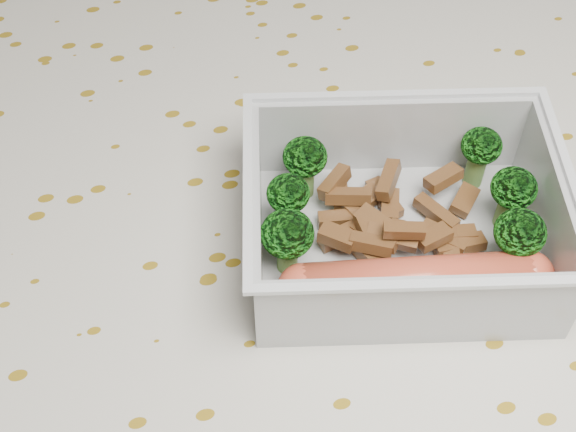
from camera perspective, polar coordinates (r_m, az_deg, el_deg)
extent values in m
cube|color=brown|center=(0.47, 1.14, -4.52)|extent=(1.40, 0.90, 0.04)
cube|color=beige|center=(0.45, 1.19, -2.90)|extent=(1.46, 0.96, 0.01)
cube|color=silver|center=(0.46, 7.82, -2.14)|extent=(0.19, 0.16, 0.00)
cube|color=silver|center=(0.47, 7.34, 5.72)|extent=(0.16, 0.04, 0.05)
cube|color=silver|center=(0.40, 9.27, -6.57)|extent=(0.16, 0.04, 0.05)
cube|color=silver|center=(0.45, 18.04, 0.34)|extent=(0.03, 0.11, 0.05)
cube|color=silver|center=(0.43, -2.18, -0.18)|extent=(0.03, 0.11, 0.05)
cube|color=silver|center=(0.46, 7.63, 8.54)|extent=(0.17, 0.04, 0.00)
cube|color=silver|center=(0.38, 9.89, -4.86)|extent=(0.17, 0.04, 0.00)
cube|color=silver|center=(0.44, 19.45, 2.66)|extent=(0.03, 0.12, 0.00)
cube|color=silver|center=(0.41, -2.89, 2.24)|extent=(0.03, 0.12, 0.00)
cylinder|color=#608C3F|center=(0.47, 1.18, 2.58)|extent=(0.01, 0.01, 0.02)
ellipsoid|color=#1A7812|center=(0.45, 1.22, 4.23)|extent=(0.03, 0.03, 0.02)
cylinder|color=#608C3F|center=(0.48, 13.18, 3.29)|extent=(0.01, 0.01, 0.02)
ellipsoid|color=#1A7812|center=(0.47, 13.61, 4.89)|extent=(0.02, 0.02, 0.02)
cylinder|color=#608C3F|center=(0.45, 0.01, -0.02)|extent=(0.01, 0.01, 0.02)
ellipsoid|color=#1A7812|center=(0.43, 0.01, 1.61)|extent=(0.02, 0.02, 0.02)
cylinder|color=#608C3F|center=(0.47, 15.26, 0.36)|extent=(0.01, 0.01, 0.02)
ellipsoid|color=#1A7812|center=(0.45, 15.77, 1.93)|extent=(0.03, 0.03, 0.02)
cylinder|color=#608C3F|center=(0.43, -0.04, -2.86)|extent=(0.01, 0.01, 0.02)
ellipsoid|color=#1A7812|center=(0.42, -0.05, -1.27)|extent=(0.03, 0.03, 0.02)
cylinder|color=#608C3F|center=(0.45, 15.63, -2.66)|extent=(0.01, 0.01, 0.02)
ellipsoid|color=#1A7812|center=(0.44, 16.18, -1.13)|extent=(0.03, 0.03, 0.02)
cube|color=brown|center=(0.45, 12.11, -2.03)|extent=(0.03, 0.01, 0.01)
cube|color=brown|center=(0.44, 7.43, -1.51)|extent=(0.03, 0.02, 0.01)
cube|color=brown|center=(0.44, 5.94, -2.00)|extent=(0.03, 0.02, 0.01)
cube|color=brown|center=(0.44, 10.30, -1.49)|extent=(0.02, 0.02, 0.01)
cube|color=brown|center=(0.43, 8.26, -1.02)|extent=(0.02, 0.01, 0.01)
cube|color=brown|center=(0.47, 3.77, 1.51)|extent=(0.01, 0.02, 0.01)
cube|color=brown|center=(0.46, 3.32, 2.38)|extent=(0.02, 0.02, 0.01)
cube|color=brown|center=(0.44, 7.51, -1.43)|extent=(0.02, 0.02, 0.01)
cube|color=brown|center=(0.44, 5.80, -1.06)|extent=(0.01, 0.02, 0.01)
cube|color=brown|center=(0.44, 5.71, -2.76)|extent=(0.02, 0.03, 0.01)
cube|color=brown|center=(0.46, 3.39, -0.25)|extent=(0.02, 0.01, 0.01)
cube|color=brown|center=(0.45, 3.67, -1.44)|extent=(0.03, 0.01, 0.01)
cube|color=brown|center=(0.44, 3.55, -1.49)|extent=(0.02, 0.02, 0.01)
cube|color=brown|center=(0.47, 10.99, 2.67)|extent=(0.02, 0.02, 0.01)
cube|color=brown|center=(0.46, 10.49, 0.23)|extent=(0.02, 0.03, 0.01)
cube|color=brown|center=(0.48, 12.45, 1.12)|extent=(0.02, 0.02, 0.01)
cube|color=brown|center=(0.44, 6.53, -0.67)|extent=(0.03, 0.03, 0.01)
cube|color=brown|center=(0.47, 5.47, 1.20)|extent=(0.03, 0.02, 0.01)
cube|color=brown|center=(0.45, 5.68, -0.71)|extent=(0.02, 0.02, 0.01)
cube|color=brown|center=(0.45, 11.46, -1.74)|extent=(0.02, 0.03, 0.01)
cube|color=brown|center=(0.46, 4.28, 1.41)|extent=(0.03, 0.02, 0.01)
cube|color=brown|center=(0.46, 7.17, 2.56)|extent=(0.02, 0.03, 0.01)
cube|color=brown|center=(0.46, 11.67, -1.28)|extent=(0.03, 0.02, 0.01)
cube|color=brown|center=(0.46, 4.76, 0.47)|extent=(0.02, 0.02, 0.01)
cube|color=brown|center=(0.45, 11.00, -1.53)|extent=(0.03, 0.03, 0.01)
cube|color=brown|center=(0.47, 6.85, 1.25)|extent=(0.01, 0.03, 0.01)
cube|color=brown|center=(0.46, 7.25, 0.77)|extent=(0.02, 0.02, 0.01)
cylinder|color=#CB4B31|center=(0.43, 9.10, -4.64)|extent=(0.12, 0.05, 0.03)
sphere|color=#CB4B31|center=(0.44, 16.72, -4.06)|extent=(0.03, 0.03, 0.03)
sphere|color=#CB4B31|center=(0.42, 1.05, -5.18)|extent=(0.03, 0.03, 0.03)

